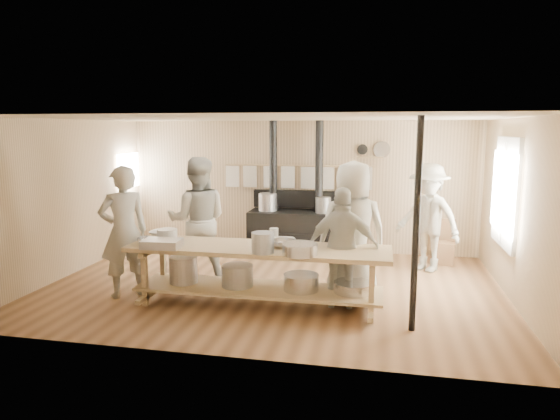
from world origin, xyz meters
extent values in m
plane|color=brown|center=(0.00, 0.00, 0.00)|extent=(7.00, 7.00, 0.00)
plane|color=tan|center=(0.00, 2.50, 1.30)|extent=(7.00, 0.00, 7.00)
plane|color=tan|center=(0.00, -2.50, 1.30)|extent=(7.00, 0.00, 7.00)
plane|color=tan|center=(-3.50, 0.00, 1.30)|extent=(0.00, 5.00, 5.00)
plane|color=tan|center=(3.50, 0.00, 1.30)|extent=(0.00, 5.00, 5.00)
plane|color=beige|center=(0.00, 0.00, 2.60)|extent=(7.00, 7.00, 0.00)
cube|color=beige|center=(3.47, 0.60, 1.50)|extent=(0.06, 1.35, 1.65)
plane|color=white|center=(3.43, 0.60, 1.50)|extent=(0.00, 1.50, 1.50)
cube|color=beige|center=(3.42, 0.60, 1.50)|extent=(0.02, 0.03, 1.50)
plane|color=white|center=(-3.45, 2.00, 1.60)|extent=(0.00, 0.90, 0.90)
cube|color=black|center=(0.00, 2.10, 0.42)|extent=(1.80, 0.70, 0.85)
cube|color=black|center=(0.00, 2.10, 0.05)|extent=(1.90, 0.75, 0.10)
cube|color=black|center=(0.00, 2.40, 1.05)|extent=(1.80, 0.12, 0.35)
cylinder|color=black|center=(-0.45, 2.15, 1.73)|extent=(0.15, 0.15, 1.75)
cylinder|color=black|center=(0.45, 2.15, 1.73)|extent=(0.15, 0.15, 1.75)
cylinder|color=#B2B2B7|center=(-0.55, 2.10, 1.02)|extent=(0.36, 0.36, 0.34)
cylinder|color=gray|center=(0.55, 2.05, 1.00)|extent=(0.30, 0.30, 0.30)
cylinder|color=tan|center=(0.00, 2.40, 1.72)|extent=(3.00, 0.04, 0.04)
cube|color=silver|center=(-1.35, 2.40, 1.50)|extent=(0.28, 0.01, 0.46)
cube|color=silver|center=(-0.96, 2.40, 1.50)|extent=(0.28, 0.01, 0.46)
cube|color=silver|center=(-0.58, 2.40, 1.50)|extent=(0.28, 0.01, 0.46)
cube|color=silver|center=(-0.19, 2.40, 1.50)|extent=(0.28, 0.01, 0.46)
cube|color=silver|center=(0.19, 2.40, 1.50)|extent=(0.28, 0.01, 0.46)
cube|color=silver|center=(0.58, 2.40, 1.50)|extent=(0.28, 0.01, 0.46)
cube|color=silver|center=(0.96, 2.40, 1.50)|extent=(0.28, 0.01, 0.46)
cube|color=silver|center=(1.35, 2.40, 1.50)|extent=(0.28, 0.01, 0.46)
cube|color=tan|center=(1.40, 2.42, 1.90)|extent=(0.50, 0.14, 0.03)
cylinder|color=black|center=(1.25, 2.44, 2.05)|extent=(0.20, 0.04, 0.20)
cylinder|color=silver|center=(1.62, 2.44, 2.05)|extent=(0.32, 0.03, 0.32)
cube|color=tan|center=(0.00, -0.90, 0.82)|extent=(3.60, 0.90, 0.06)
cube|color=tan|center=(0.00, -0.90, 0.25)|extent=(3.40, 0.80, 0.04)
cube|color=tan|center=(0.00, -0.90, 0.20)|extent=(3.30, 0.06, 0.06)
cube|color=tan|center=(-1.55, -1.20, 0.42)|extent=(0.07, 0.07, 0.85)
cube|color=tan|center=(-1.55, -0.60, 0.42)|extent=(0.07, 0.07, 0.85)
cube|color=tan|center=(1.55, -1.20, 0.42)|extent=(0.07, 0.07, 0.85)
cube|color=tan|center=(1.55, -0.60, 0.42)|extent=(0.07, 0.07, 0.85)
cylinder|color=#B2B2B7|center=(-1.10, -0.90, 0.46)|extent=(0.40, 0.40, 0.38)
cylinder|color=gray|center=(-0.30, -0.90, 0.42)|extent=(0.44, 0.44, 0.30)
cylinder|color=silver|center=(0.60, -0.90, 0.38)|extent=(0.48, 0.48, 0.22)
cylinder|color=silver|center=(1.30, -0.90, 0.34)|extent=(0.52, 0.52, 0.14)
cylinder|color=black|center=(2.05, -1.35, 1.30)|extent=(0.08, 0.08, 2.60)
imported|color=beige|center=(-2.01, -0.87, 0.96)|extent=(0.83, 0.82, 1.93)
imported|color=beige|center=(-1.22, 0.02, 1.01)|extent=(1.15, 1.00, 2.01)
imported|color=beige|center=(1.25, -0.38, 1.01)|extent=(1.11, 0.87, 2.01)
imported|color=beige|center=(1.14, -0.70, 0.84)|extent=(1.00, 0.45, 1.67)
imported|color=beige|center=(2.43, 1.41, 0.93)|extent=(1.38, 1.27, 1.87)
cube|color=brown|center=(2.79, 1.95, 0.20)|extent=(0.42, 0.42, 0.40)
cube|color=brown|center=(2.81, 2.12, 0.58)|extent=(0.38, 0.08, 0.45)
imported|color=white|center=(-1.55, -0.57, 0.90)|extent=(0.38, 0.38, 0.09)
imported|color=silver|center=(-1.55, -1.06, 0.90)|extent=(0.40, 0.40, 0.09)
imported|color=white|center=(0.31, -0.79, 0.90)|extent=(0.45, 0.45, 0.10)
imported|color=silver|center=(0.34, -0.88, 0.90)|extent=(0.45, 0.45, 0.11)
cube|color=#B2B2B7|center=(-1.26, -1.23, 0.91)|extent=(0.53, 0.37, 0.11)
cylinder|color=silver|center=(0.63, -1.23, 0.92)|extent=(0.58, 0.58, 0.15)
cylinder|color=gray|center=(0.15, -1.23, 0.98)|extent=(0.36, 0.36, 0.27)
cylinder|color=white|center=(-1.35, -0.85, 0.94)|extent=(0.35, 0.35, 0.18)
cylinder|color=white|center=(0.15, -0.57, 0.95)|extent=(0.13, 0.13, 0.20)
camera|label=1|loc=(1.63, -7.36, 2.44)|focal=32.00mm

